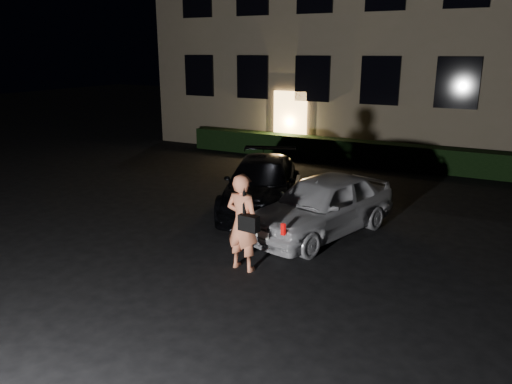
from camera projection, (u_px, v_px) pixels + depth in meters
The scene contains 6 objects.
ground at pixel (218, 274), 9.37m from camera, with size 80.00×80.00×0.00m, color black.
building at pixel (411, 1), 20.44m from camera, with size 20.00×8.11×12.00m.
hedge at pixel (372, 154), 18.16m from camera, with size 15.00×0.70×0.85m, color black.
sedan at pixel (262, 184), 13.13m from camera, with size 3.30×4.87×1.31m.
hatch at pixel (322, 205), 11.26m from camera, with size 2.73×4.34×1.38m.
man at pixel (243, 222), 9.35m from camera, with size 0.78×0.52×1.89m.
Camera 1 is at (4.68, -7.24, 4.06)m, focal length 35.00 mm.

